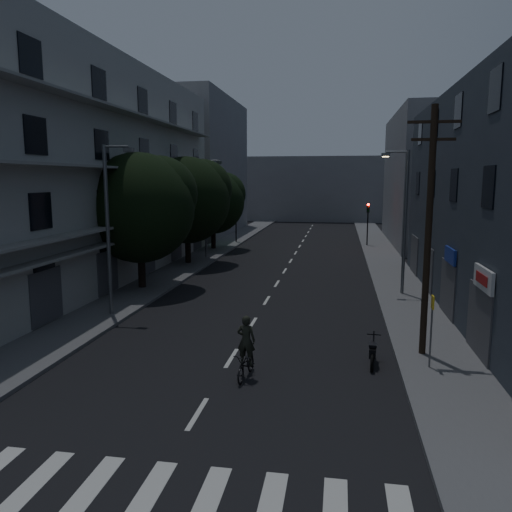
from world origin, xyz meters
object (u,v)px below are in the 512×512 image
(cyclist, at_px, (246,357))
(motorcycle, at_px, (373,353))
(bus_stop_sign, at_px, (432,318))
(utility_pole, at_px, (429,227))

(cyclist, bearing_deg, motorcycle, 30.00)
(bus_stop_sign, relative_size, motorcycle, 1.45)
(motorcycle, distance_m, cyclist, 4.63)
(cyclist, bearing_deg, utility_pole, 32.82)
(bus_stop_sign, distance_m, motorcycle, 2.40)
(bus_stop_sign, xyz_separation_m, cyclist, (-6.14, -1.61, -1.17))
(bus_stop_sign, distance_m, cyclist, 6.45)
(utility_pole, xyz_separation_m, cyclist, (-6.12, -3.03, -4.14))
(utility_pole, height_order, cyclist, utility_pole)
(motorcycle, bearing_deg, utility_pole, 37.81)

